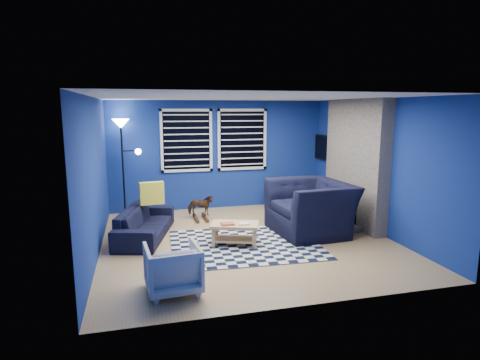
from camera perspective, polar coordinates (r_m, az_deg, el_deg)
The scene contains 18 objects.
floor at distance 7.23m, azimuth 1.04°, elevation -8.54°, with size 5.00×5.00×0.00m, color tan.
ceiling at distance 6.85m, azimuth 1.10°, elevation 11.68°, with size 5.00×5.00×0.00m, color white.
wall_back at distance 9.35m, azimuth -3.01°, elevation 3.58°, with size 5.00×5.00×0.00m, color navy.
wall_left at distance 6.72m, azimuth -19.94°, elevation 0.41°, with size 5.00×5.00×0.00m, color navy.
wall_right at distance 7.96m, azimuth 18.70°, elevation 1.91°, with size 5.00×5.00×0.00m, color navy.
fireplace at distance 8.32m, azimuth 16.00°, elevation 2.01°, with size 0.65×2.00×2.50m.
window_left at distance 9.16m, azimuth -7.61°, elevation 5.57°, with size 1.17×0.06×1.42m.
window_right at distance 9.40m, azimuth 0.33°, elevation 5.77°, with size 1.17×0.06×1.42m.
tv at distance 9.65m, azimuth 12.03°, elevation 4.47°, with size 0.07×1.00×0.58m.
rug at distance 6.99m, azimuth 0.70°, elevation -9.14°, with size 2.50×2.00×0.02m, color black.
sofa at distance 7.50m, azimuth -13.35°, elevation -5.97°, with size 0.72×1.85×0.54m, color black.
armchair_big at distance 7.64m, azimuth 10.01°, elevation -3.88°, with size 1.30×1.49×0.97m, color black.
armchair_bent at distance 5.29m, azimuth -9.54°, elevation -12.27°, with size 0.67×0.69×0.62m, color gray.
rocking_horse at distance 8.49m, azimuth -5.67°, elevation -3.67°, with size 0.53×0.24×0.45m, color #4B2E18.
coffee_table at distance 6.89m, azimuth -0.77°, elevation -7.03°, with size 0.92×0.71×0.41m.
cabinet at distance 9.42m, azimuth 5.31°, elevation -2.65°, with size 0.60×0.46×0.54m.
floor_lamp at distance 8.88m, azimuth -16.36°, elevation 5.89°, with size 0.57×0.35×2.10m.
throw_pillow at distance 7.68m, azimuth -12.43°, elevation -1.85°, with size 0.44×0.13×0.42m, color yellow.
Camera 1 is at (-1.82, -6.60, 2.31)m, focal length 30.00 mm.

